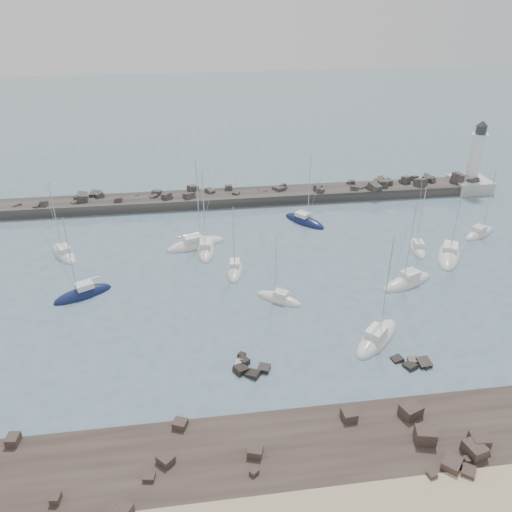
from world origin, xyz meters
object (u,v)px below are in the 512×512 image
at_px(sailboat_0, 64,254).
at_px(sailboat_5, 235,270).
at_px(sailboat_7, 304,221).
at_px(sailboat_3, 196,245).
at_px(sailboat_6, 377,339).
at_px(lighthouse, 471,175).
at_px(sailboat_10, 449,255).
at_px(sailboat_2, 206,249).
at_px(sailboat_8, 407,282).
at_px(sailboat_4, 279,299).
at_px(sailboat_9, 417,248).
at_px(sailboat_11, 479,234).
at_px(sailboat_1, 83,294).

distance_m(sailboat_0, sailboat_5, 26.96).
bearing_deg(sailboat_7, sailboat_0, -170.36).
height_order(sailboat_3, sailboat_6, sailboat_3).
xyz_separation_m(lighthouse, sailboat_10, (-17.38, -26.19, -2.95)).
distance_m(sailboat_2, sailboat_3, 2.34).
height_order(sailboat_5, sailboat_7, sailboat_7).
xyz_separation_m(sailboat_3, sailboat_8, (28.83, -15.55, 0.01)).
height_order(sailboat_5, sailboat_8, sailboat_8).
bearing_deg(sailboat_4, sailboat_6, -45.03).
xyz_separation_m(sailboat_9, sailboat_10, (3.92, -2.80, -0.00)).
relative_size(sailboat_4, sailboat_11, 0.86).
height_order(sailboat_3, sailboat_7, sailboat_3).
bearing_deg(sailboat_5, sailboat_11, 8.76).
distance_m(sailboat_4, sailboat_10, 29.25).
bearing_deg(sailboat_10, sailboat_11, 36.58).
height_order(sailboat_6, sailboat_7, sailboat_6).
bearing_deg(sailboat_6, sailboat_10, 45.17).
relative_size(sailboat_0, sailboat_6, 0.88).
relative_size(sailboat_3, sailboat_9, 1.37).
bearing_deg(sailboat_1, lighthouse, 22.78).
height_order(sailboat_0, sailboat_5, sailboat_0).
distance_m(sailboat_5, sailboat_9, 29.25).
bearing_deg(lighthouse, sailboat_5, -152.49).
bearing_deg(sailboat_6, sailboat_3, 126.81).
bearing_deg(sailboat_9, sailboat_6, -124.04).
distance_m(lighthouse, sailboat_3, 58.50).
height_order(sailboat_2, sailboat_8, sailboat_8).
bearing_deg(sailboat_3, sailboat_10, -12.92).
bearing_deg(sailboat_11, sailboat_8, -144.18).
distance_m(lighthouse, sailboat_7, 38.36).
bearing_deg(lighthouse, sailboat_11, -113.95).
relative_size(sailboat_6, sailboat_10, 0.89).
bearing_deg(sailboat_8, sailboat_11, 35.82).
xyz_separation_m(sailboat_3, sailboat_7, (19.16, 6.38, -0.00)).
relative_size(sailboat_3, sailboat_6, 1.06).
distance_m(sailboat_1, sailboat_6, 38.53).
xyz_separation_m(sailboat_5, sailboat_7, (13.78, 15.25, 0.01)).
height_order(lighthouse, sailboat_0, lighthouse).
xyz_separation_m(sailboat_2, sailboat_7, (17.64, 8.17, -0.00)).
bearing_deg(sailboat_10, sailboat_9, 144.43).
bearing_deg(sailboat_9, sailboat_4, -155.12).
xyz_separation_m(sailboat_1, sailboat_11, (62.40, 10.07, -0.02)).
relative_size(sailboat_1, sailboat_5, 1.12).
distance_m(sailboat_0, sailboat_11, 67.20).
xyz_separation_m(sailboat_0, sailboat_9, (54.67, -5.71, 0.00)).
bearing_deg(sailboat_10, sailboat_5, -179.91).
xyz_separation_m(sailboat_6, sailboat_7, (-1.10, 33.45, -0.01)).
distance_m(lighthouse, sailboat_11, 21.90).
relative_size(sailboat_2, sailboat_11, 1.13).
xyz_separation_m(lighthouse, sailboat_5, (-50.41, -26.25, -2.95)).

